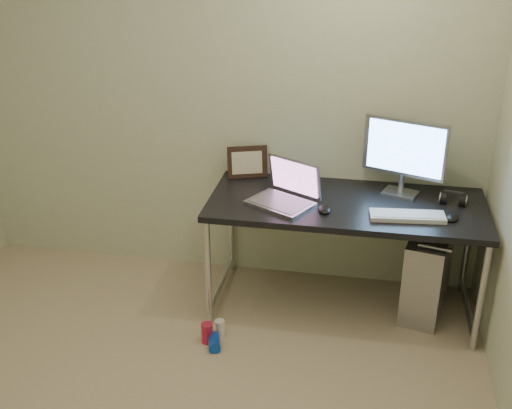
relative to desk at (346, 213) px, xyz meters
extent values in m
cube|color=beige|center=(-0.87, 0.37, 0.57)|extent=(3.50, 0.02, 2.50)
cube|color=black|center=(0.00, 0.00, 0.05)|extent=(1.69, 0.74, 0.04)
cylinder|color=silver|center=(-0.80, -0.33, -0.32)|extent=(0.04, 0.04, 0.71)
cylinder|color=silver|center=(-0.80, 0.33, -0.32)|extent=(0.04, 0.04, 0.71)
cylinder|color=silver|center=(0.80, -0.33, -0.32)|extent=(0.04, 0.04, 0.71)
cylinder|color=silver|center=(0.80, 0.33, -0.32)|extent=(0.04, 0.04, 0.71)
cylinder|color=silver|center=(-0.80, 0.00, -0.60)|extent=(0.04, 0.66, 0.04)
cylinder|color=silver|center=(0.80, 0.00, -0.60)|extent=(0.04, 0.66, 0.04)
cube|color=#B6B6BA|center=(0.54, 0.06, -0.40)|extent=(0.34, 0.57, 0.55)
cylinder|color=#A3A3AA|center=(0.54, -0.16, -0.10)|extent=(0.20, 0.07, 0.03)
cylinder|color=#A3A3AA|center=(0.54, 0.28, -0.10)|extent=(0.20, 0.07, 0.03)
cylinder|color=black|center=(0.49, 0.32, -0.28)|extent=(0.01, 0.16, 0.69)
cylinder|color=black|center=(0.58, 0.30, -0.30)|extent=(0.02, 0.11, 0.71)
cylinder|color=#B91D3C|center=(-0.76, -0.55, -0.61)|extent=(0.09, 0.09, 0.13)
cylinder|color=white|center=(-0.70, -0.47, -0.62)|extent=(0.07, 0.07, 0.11)
cylinder|color=blue|center=(-0.71, -0.59, -0.64)|extent=(0.10, 0.14, 0.07)
cube|color=#A3A3AA|center=(-0.39, -0.12, 0.08)|extent=(0.45, 0.41, 0.02)
cube|color=gray|center=(-0.39, -0.12, 0.10)|extent=(0.39, 0.35, 0.00)
cube|color=gray|center=(-0.32, 0.01, 0.21)|extent=(0.35, 0.22, 0.24)
cube|color=#75486B|center=(-0.32, 0.00, 0.21)|extent=(0.31, 0.19, 0.20)
cube|color=#A3A3AA|center=(0.33, 0.18, 0.08)|extent=(0.25, 0.21, 0.02)
cylinder|color=#A3A3AA|center=(0.33, 0.20, 0.15)|extent=(0.03, 0.03, 0.11)
cube|color=#A3A3AA|center=(0.33, 0.19, 0.38)|extent=(0.50, 0.20, 0.36)
cube|color=#68AAF5|center=(0.33, 0.17, 0.38)|extent=(0.44, 0.16, 0.31)
cube|color=silver|center=(0.36, -0.16, 0.09)|extent=(0.44, 0.18, 0.03)
ellipsoid|color=black|center=(0.61, -0.13, 0.09)|extent=(0.10, 0.13, 0.04)
ellipsoid|color=black|center=(-0.12, -0.16, 0.09)|extent=(0.10, 0.13, 0.04)
cylinder|color=black|center=(0.58, 0.10, 0.10)|extent=(0.05, 0.10, 0.09)
cylinder|color=black|center=(0.69, 0.10, 0.10)|extent=(0.05, 0.10, 0.09)
cube|color=black|center=(0.64, 0.10, 0.15)|extent=(0.12, 0.03, 0.01)
cube|color=black|center=(-0.68, 0.29, 0.18)|extent=(0.28, 0.16, 0.21)
cylinder|color=silver|center=(-0.43, 0.26, 0.12)|extent=(0.01, 0.01, 0.10)
cylinder|color=silver|center=(-0.43, 0.26, 0.18)|extent=(0.05, 0.04, 0.04)
camera|label=1|loc=(0.10, -3.61, 1.71)|focal=45.00mm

